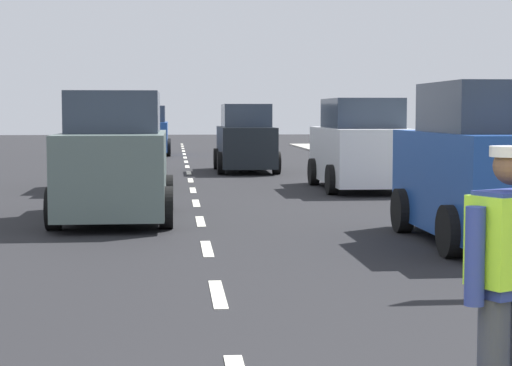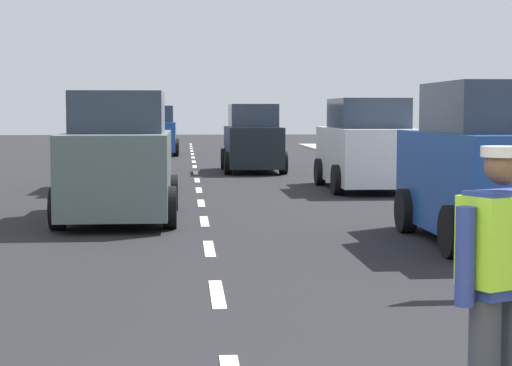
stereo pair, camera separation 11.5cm
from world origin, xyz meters
The scene contains 9 objects.
ground_plane centered at (0.00, 21.00, 0.00)m, with size 96.00×96.00×0.00m, color black.
lane_center_line centered at (0.00, 25.20, 0.00)m, with size 0.14×46.40×0.01m.
road_worker centered at (1.48, 1.62, 0.93)m, with size 0.66×0.58×1.67m.
car_oncoming_lead centered at (-1.45, 12.19, 1.03)m, with size 1.98×4.17×2.21m.
car_parked_curbside centered at (3.94, 8.89, 1.06)m, with size 1.94×3.88×2.27m.
car_parked_far centered at (4.01, 17.64, 1.01)m, with size 2.06×4.24×2.18m.
car_oncoming_second centered at (-1.78, 18.60, 1.02)m, with size 2.04×3.98×2.19m.
car_oncoming_third centered at (-1.55, 35.05, 0.98)m, with size 1.92×3.94×2.12m.
car_outgoing_far centered at (1.78, 24.14, 0.97)m, with size 1.88×3.86×2.10m.
Camera 2 is at (-0.32, -3.20, 1.86)m, focal length 61.99 mm.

